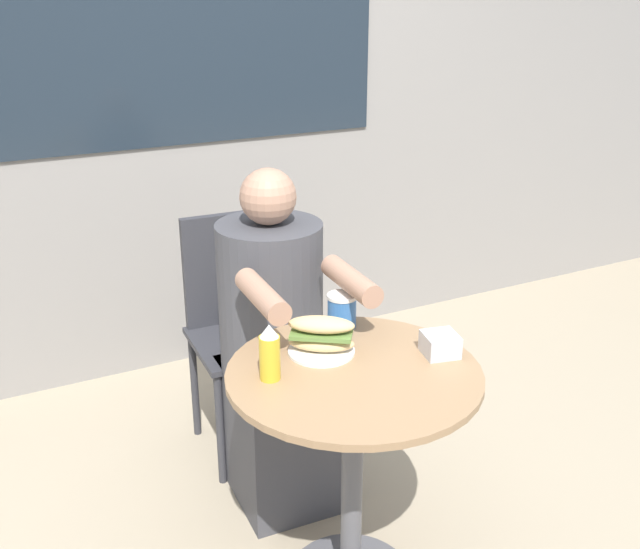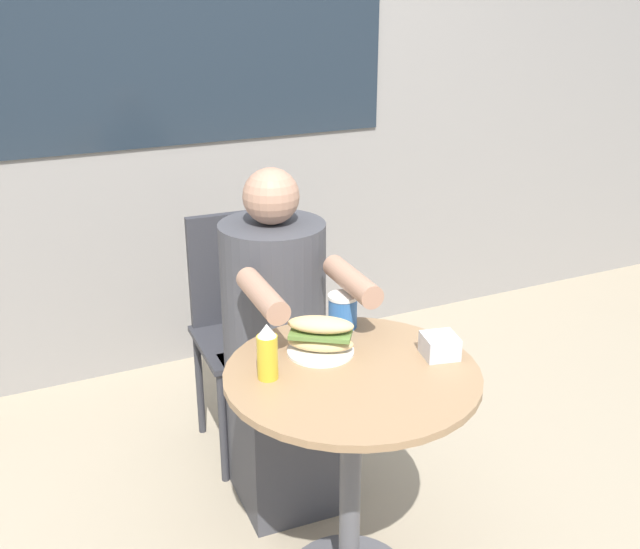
{
  "view_description": "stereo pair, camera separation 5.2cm",
  "coord_description": "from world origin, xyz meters",
  "px_view_note": "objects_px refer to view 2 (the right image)",
  "views": [
    {
      "loc": [
        -0.86,
        -1.48,
        1.65
      ],
      "look_at": [
        0.0,
        0.19,
        0.9
      ],
      "focal_mm": 42.0,
      "sensor_mm": 36.0,
      "label": 1
    },
    {
      "loc": [
        -0.81,
        -1.51,
        1.65
      ],
      "look_at": [
        0.0,
        0.19,
        0.9
      ],
      "focal_mm": 42.0,
      "sensor_mm": 36.0,
      "label": 2
    }
  ],
  "objects_px": {
    "cafe_table": "(351,434)",
    "drink_cup": "(343,311)",
    "sandwich_on_plate": "(321,337)",
    "condiment_bottle": "(267,352)",
    "diner_chair": "(244,310)",
    "seated_diner": "(279,360)"
  },
  "relations": [
    {
      "from": "cafe_table",
      "to": "drink_cup",
      "type": "relative_size",
      "value": 7.01
    },
    {
      "from": "sandwich_on_plate",
      "to": "condiment_bottle",
      "type": "relative_size",
      "value": 1.27
    },
    {
      "from": "cafe_table",
      "to": "sandwich_on_plate",
      "type": "xyz_separation_m",
      "value": [
        -0.03,
        0.13,
        0.24
      ]
    },
    {
      "from": "condiment_bottle",
      "to": "sandwich_on_plate",
      "type": "bearing_deg",
      "value": 20.57
    },
    {
      "from": "sandwich_on_plate",
      "to": "condiment_bottle",
      "type": "distance_m",
      "value": 0.19
    },
    {
      "from": "cafe_table",
      "to": "drink_cup",
      "type": "xyz_separation_m",
      "value": [
        0.1,
        0.25,
        0.24
      ]
    },
    {
      "from": "cafe_table",
      "to": "sandwich_on_plate",
      "type": "bearing_deg",
      "value": 102.64
    },
    {
      "from": "diner_chair",
      "to": "condiment_bottle",
      "type": "distance_m",
      "value": 0.87
    },
    {
      "from": "seated_diner",
      "to": "condiment_bottle",
      "type": "distance_m",
      "value": 0.58
    },
    {
      "from": "diner_chair",
      "to": "sandwich_on_plate",
      "type": "distance_m",
      "value": 0.77
    },
    {
      "from": "diner_chair",
      "to": "drink_cup",
      "type": "height_order",
      "value": "diner_chair"
    },
    {
      "from": "cafe_table",
      "to": "diner_chair",
      "type": "xyz_separation_m",
      "value": [
        0.01,
        0.87,
        0.01
      ]
    },
    {
      "from": "diner_chair",
      "to": "seated_diner",
      "type": "relative_size",
      "value": 0.78
    },
    {
      "from": "diner_chair",
      "to": "condiment_bottle",
      "type": "height_order",
      "value": "diner_chair"
    },
    {
      "from": "sandwich_on_plate",
      "to": "condiment_bottle",
      "type": "bearing_deg",
      "value": -159.43
    },
    {
      "from": "sandwich_on_plate",
      "to": "cafe_table",
      "type": "bearing_deg",
      "value": -77.36
    },
    {
      "from": "diner_chair",
      "to": "seated_diner",
      "type": "bearing_deg",
      "value": 91.88
    },
    {
      "from": "seated_diner",
      "to": "condiment_bottle",
      "type": "relative_size",
      "value": 7.41
    },
    {
      "from": "sandwich_on_plate",
      "to": "diner_chair",
      "type": "bearing_deg",
      "value": 86.91
    },
    {
      "from": "condiment_bottle",
      "to": "cafe_table",
      "type": "bearing_deg",
      "value": -16.28
    },
    {
      "from": "seated_diner",
      "to": "cafe_table",
      "type": "bearing_deg",
      "value": 92.52
    },
    {
      "from": "drink_cup",
      "to": "condiment_bottle",
      "type": "relative_size",
      "value": 0.66
    }
  ]
}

